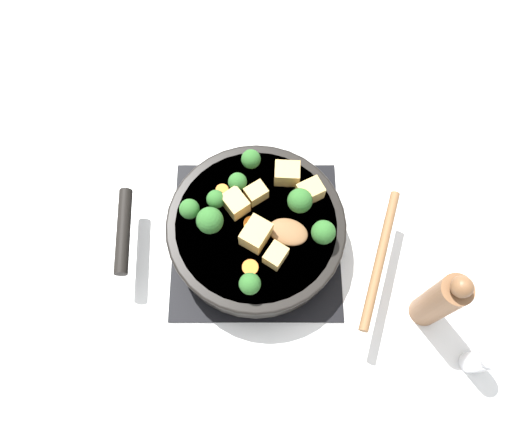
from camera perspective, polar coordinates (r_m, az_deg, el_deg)
name	(u,v)px	position (r m, az deg, el deg)	size (l,w,h in m)	color
ground_plane	(256,240)	(0.93, 0.00, -1.80)	(2.40, 2.40, 0.00)	white
front_burner_grate	(256,237)	(0.92, 0.00, -1.55)	(0.31, 0.31, 0.03)	black
skillet_pan	(255,229)	(0.88, -0.14, -0.57)	(0.40, 0.31, 0.06)	black
wooden_spoon	(341,247)	(0.85, 9.72, -2.63)	(0.24, 0.24, 0.02)	brown
tofu_cube_center_large	(258,234)	(0.83, 0.28, -1.18)	(0.05, 0.04, 0.04)	tan
tofu_cube_near_handle	(287,173)	(0.88, 3.56, 5.80)	(0.04, 0.03, 0.03)	tan
tofu_cube_east_chunk	(310,191)	(0.87, 6.20, 3.75)	(0.04, 0.03, 0.03)	tan
tofu_cube_west_chunk	(276,256)	(0.82, 2.26, -3.62)	(0.04, 0.03, 0.03)	tan
tofu_cube_back_piece	(235,203)	(0.85, -2.38, 2.37)	(0.04, 0.03, 0.03)	tan
tofu_cube_front_piece	(257,193)	(0.86, 0.14, 3.54)	(0.04, 0.03, 0.03)	tan
broccoli_floret_near_spoon	(216,199)	(0.85, -4.61, 2.81)	(0.03, 0.03, 0.04)	#709956
broccoli_floret_center_top	(250,284)	(0.80, -0.69, -6.85)	(0.04, 0.04, 0.04)	#709956
broccoli_floret_east_rim	(210,221)	(0.83, -5.30, 0.39)	(0.05, 0.05, 0.05)	#709956
broccoli_floret_west_rim	(237,182)	(0.86, -2.13, 4.81)	(0.03, 0.03, 0.04)	#709956
broccoli_floret_north_edge	(300,201)	(0.85, 5.03, 2.66)	(0.04, 0.04, 0.05)	#709956
broccoli_floret_south_cluster	(189,209)	(0.85, -7.61, 1.69)	(0.03, 0.03, 0.04)	#709956
broccoli_floret_mid_floret	(251,159)	(0.88, -0.59, 7.40)	(0.03, 0.03, 0.04)	#709956
broccoli_floret_small_inner	(323,232)	(0.83, 7.71, -0.95)	(0.04, 0.04, 0.05)	#709956
carrot_slice_orange_thin	(251,222)	(0.86, -0.58, 0.20)	(0.03, 0.03, 0.01)	orange
carrot_slice_near_center	(250,267)	(0.83, -0.66, -4.99)	(0.03, 0.03, 0.01)	orange
carrot_slice_edge_slice	(222,190)	(0.88, -3.90, 3.89)	(0.02, 0.02, 0.01)	orange
pepper_mill	(440,300)	(0.86, 20.33, -8.18)	(0.05, 0.05, 0.20)	brown
salt_shaker	(479,360)	(0.92, 24.16, -13.98)	(0.04, 0.04, 0.09)	white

